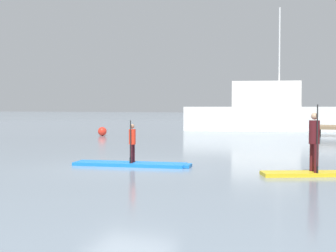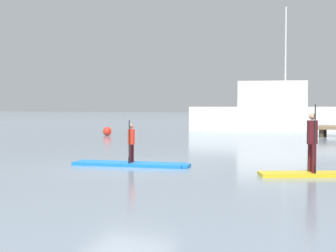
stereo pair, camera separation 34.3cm
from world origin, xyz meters
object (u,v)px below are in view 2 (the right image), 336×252
at_px(paddleboard_far, 324,174).
at_px(mooring_buoy_mid, 107,131).
at_px(paddleboard_near, 131,164).
at_px(fishing_boat_white_large, 268,113).
at_px(paddler_child_solo, 131,141).
at_px(paddler_adult, 312,138).

distance_m(paddleboard_far, mooring_buoy_mid, 18.36).
bearing_deg(mooring_buoy_mid, paddleboard_near, -56.52).
height_order(paddleboard_far, fishing_boat_white_large, fishing_boat_white_large).
relative_size(paddler_child_solo, paddleboard_far, 0.39).
bearing_deg(paddler_adult, paddleboard_near, 179.77).
height_order(paddler_child_solo, fishing_boat_white_large, fishing_boat_white_large).
distance_m(paddler_adult, mooring_buoy_mid, 18.26).
bearing_deg(mooring_buoy_mid, paddler_adult, -42.51).
height_order(paddler_child_solo, mooring_buoy_mid, paddler_child_solo).
height_order(paddler_adult, mooring_buoy_mid, paddler_adult).
bearing_deg(paddler_child_solo, mooring_buoy_mid, 123.50).
xyz_separation_m(paddleboard_near, paddler_child_solo, (0.01, -0.01, 0.71)).
distance_m(paddleboard_near, mooring_buoy_mid, 14.76).
xyz_separation_m(paddleboard_near, mooring_buoy_mid, (-8.14, 12.31, 0.22)).
relative_size(paddleboard_near, mooring_buoy_mid, 6.76).
bearing_deg(paddleboard_near, fishing_boat_white_large, 90.20).
bearing_deg(paddler_adult, paddler_child_solo, 179.86).
relative_size(paddleboard_near, paddleboard_far, 1.12).
bearing_deg(mooring_buoy_mid, fishing_boat_white_large, 51.23).
bearing_deg(mooring_buoy_mid, paddler_child_solo, -56.50).
xyz_separation_m(fishing_boat_white_large, mooring_buoy_mid, (-8.06, -10.04, -1.06)).
relative_size(fishing_boat_white_large, mooring_buoy_mid, 21.91).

